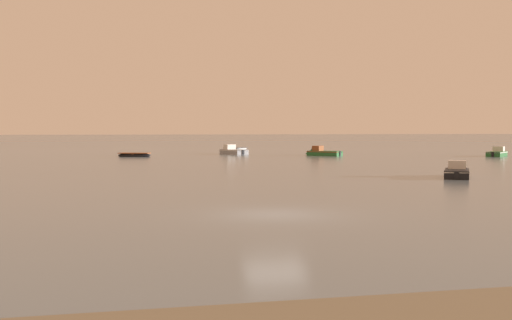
% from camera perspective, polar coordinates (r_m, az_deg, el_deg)
% --- Properties ---
extents(ground_plane, '(800.00, 800.00, 0.00)m').
position_cam_1_polar(ground_plane, '(24.67, 1.83, -5.15)').
color(ground_plane, slate).
extents(motorboat_moored_0, '(3.82, 4.84, 1.78)m').
position_cam_1_polar(motorboat_moored_0, '(46.40, 18.36, -1.19)').
color(motorboat_moored_0, black).
rests_on(motorboat_moored_0, ground).
extents(rowboat_moored_0, '(4.52, 2.85, 0.68)m').
position_cam_1_polar(rowboat_moored_0, '(78.77, -11.37, 0.45)').
color(rowboat_moored_0, black).
rests_on(rowboat_moored_0, ground).
extents(rowboat_moored_1, '(2.85, 2.51, 0.45)m').
position_cam_1_polar(rowboat_moored_1, '(104.57, -1.44, 1.06)').
color(rowboat_moored_1, white).
rests_on(rowboat_moored_1, ground).
extents(motorboat_moored_2, '(3.80, 5.61, 2.02)m').
position_cam_1_polar(motorboat_moored_2, '(85.19, -2.40, 0.77)').
color(motorboat_moored_2, gray).
rests_on(motorboat_moored_2, ground).
extents(motorboat_moored_3, '(4.82, 4.93, 1.95)m').
position_cam_1_polar(motorboat_moored_3, '(80.41, 5.98, 0.62)').
color(motorboat_moored_3, '#23602D').
rests_on(motorboat_moored_3, ground).
extents(motorboat_moored_4, '(4.79, 4.65, 1.89)m').
position_cam_1_polar(motorboat_moored_4, '(84.50, 21.80, 0.53)').
color(motorboat_moored_4, '#23602D').
rests_on(motorboat_moored_4, ground).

